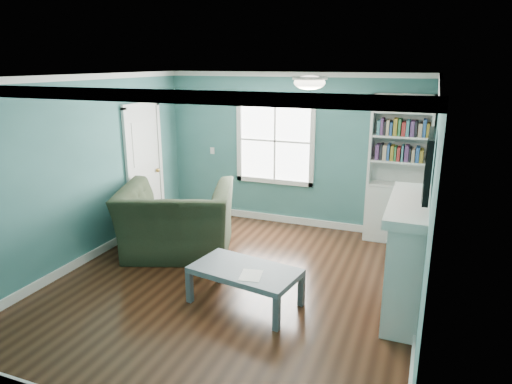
% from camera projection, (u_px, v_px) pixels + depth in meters
% --- Properties ---
extents(floor, '(5.00, 5.00, 0.00)m').
position_uv_depth(floor, '(233.00, 284.00, 5.87)').
color(floor, black).
rests_on(floor, ground).
extents(room_walls, '(5.00, 5.00, 5.00)m').
position_uv_depth(room_walls, '(232.00, 164.00, 5.44)').
color(room_walls, '#346766').
rests_on(room_walls, ground).
extents(trim, '(4.50, 5.00, 2.60)m').
position_uv_depth(trim, '(232.00, 192.00, 5.53)').
color(trim, white).
rests_on(trim, ground).
extents(window, '(1.40, 0.06, 1.50)m').
position_uv_depth(window, '(275.00, 141.00, 7.80)').
color(window, white).
rests_on(window, room_walls).
extents(bookshelf, '(0.90, 0.35, 2.31)m').
position_uv_depth(bookshelf, '(397.00, 185.00, 7.06)').
color(bookshelf, silver).
rests_on(bookshelf, ground).
extents(fireplace, '(0.44, 1.58, 1.30)m').
position_uv_depth(fireplace, '(408.00, 257.00, 5.15)').
color(fireplace, black).
rests_on(fireplace, ground).
extents(tv, '(0.06, 1.10, 0.65)m').
position_uv_depth(tv, '(429.00, 163.00, 4.81)').
color(tv, black).
rests_on(tv, fireplace).
extents(door, '(0.12, 0.98, 2.17)m').
position_uv_depth(door, '(145.00, 167.00, 7.60)').
color(door, silver).
rests_on(door, ground).
extents(ceiling_fixture, '(0.38, 0.38, 0.15)m').
position_uv_depth(ceiling_fixture, '(310.00, 82.00, 4.95)').
color(ceiling_fixture, white).
rests_on(ceiling_fixture, room_walls).
extents(light_switch, '(0.08, 0.01, 0.12)m').
position_uv_depth(light_switch, '(212.00, 151.00, 8.29)').
color(light_switch, white).
rests_on(light_switch, room_walls).
extents(recliner, '(1.83, 1.50, 1.38)m').
position_uv_depth(recliner, '(177.00, 209.00, 6.64)').
color(recliner, black).
rests_on(recliner, ground).
extents(coffee_table, '(1.34, 0.88, 0.45)m').
position_uv_depth(coffee_table, '(245.00, 273.00, 5.30)').
color(coffee_table, '#4D555D').
rests_on(coffee_table, ground).
extents(paper_sheet, '(0.28, 0.34, 0.00)m').
position_uv_depth(paper_sheet, '(251.00, 275.00, 5.11)').
color(paper_sheet, white).
rests_on(paper_sheet, coffee_table).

